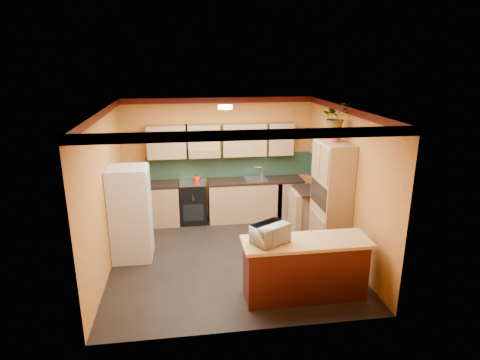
% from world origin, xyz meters
% --- Properties ---
extents(room_shell, '(4.24, 4.24, 2.72)m').
position_xyz_m(room_shell, '(0.02, 0.28, 2.09)').
color(room_shell, black).
rests_on(room_shell, ground).
extents(base_cabinets_back, '(3.65, 0.60, 0.88)m').
position_xyz_m(base_cabinets_back, '(0.01, 1.80, 0.44)').
color(base_cabinets_back, tan).
rests_on(base_cabinets_back, ground).
extents(countertop_back, '(3.65, 0.62, 0.04)m').
position_xyz_m(countertop_back, '(0.01, 1.80, 0.90)').
color(countertop_back, black).
rests_on(countertop_back, base_cabinets_back).
extents(stove, '(0.58, 0.58, 0.91)m').
position_xyz_m(stove, '(-0.62, 1.80, 0.46)').
color(stove, black).
rests_on(stove, ground).
extents(kettle, '(0.20, 0.20, 0.18)m').
position_xyz_m(kettle, '(-0.52, 1.75, 1.00)').
color(kettle, '#AA160B').
rests_on(kettle, stove).
extents(sink, '(0.48, 0.40, 0.03)m').
position_xyz_m(sink, '(0.78, 1.80, 0.94)').
color(sink, silver).
rests_on(sink, countertop_back).
extents(base_cabinets_right, '(0.60, 0.80, 0.88)m').
position_xyz_m(base_cabinets_right, '(1.80, 0.94, 0.44)').
color(base_cabinets_right, tan).
rests_on(base_cabinets_right, ground).
extents(countertop_right, '(0.62, 0.80, 0.04)m').
position_xyz_m(countertop_right, '(1.80, 0.94, 0.90)').
color(countertop_right, black).
rests_on(countertop_right, base_cabinets_right).
extents(fridge, '(0.68, 0.66, 1.70)m').
position_xyz_m(fridge, '(-1.75, 0.26, 0.85)').
color(fridge, silver).
rests_on(fridge, ground).
extents(pantry, '(0.48, 0.90, 2.10)m').
position_xyz_m(pantry, '(1.85, -0.02, 1.05)').
color(pantry, tan).
rests_on(pantry, ground).
extents(fern_pot, '(0.22, 0.22, 0.16)m').
position_xyz_m(fern_pot, '(1.85, 0.03, 2.18)').
color(fern_pot, '#A93929').
rests_on(fern_pot, pantry).
extents(fern, '(0.58, 0.54, 0.53)m').
position_xyz_m(fern, '(1.85, 0.03, 2.52)').
color(fern, tan).
rests_on(fern, fern_pot).
extents(breakfast_bar, '(1.80, 0.55, 0.88)m').
position_xyz_m(breakfast_bar, '(0.96, -1.40, 0.44)').
color(breakfast_bar, '#501612').
rests_on(breakfast_bar, ground).
extents(bar_top, '(1.90, 0.65, 0.05)m').
position_xyz_m(bar_top, '(0.96, -1.40, 0.91)').
color(bar_top, '#DBBC6A').
rests_on(bar_top, breakfast_bar).
extents(microwave, '(0.62, 0.56, 0.28)m').
position_xyz_m(microwave, '(0.42, -1.40, 1.07)').
color(microwave, silver).
rests_on(microwave, bar_top).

